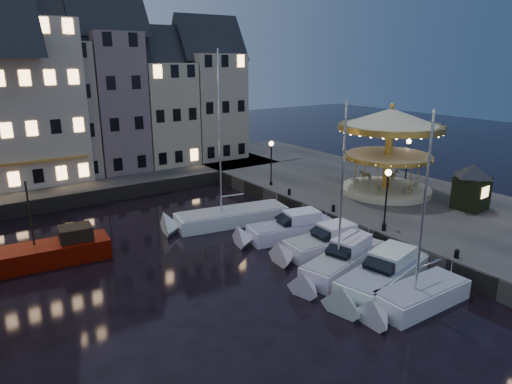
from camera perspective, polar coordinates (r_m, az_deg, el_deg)
ground at (r=28.68m, az=7.57°, el=-10.21°), size 160.00×160.00×0.00m
quay_east at (r=41.88m, az=16.42°, el=-1.14°), size 16.00×56.00×1.30m
quay_north at (r=49.28m, az=-22.38°, el=0.87°), size 44.00×12.00×1.30m
quaywall_e at (r=36.25m, az=8.34°, el=-3.34°), size 0.15×44.00×1.30m
quaywall_n at (r=44.10m, az=-18.11°, el=-0.42°), size 48.00×0.15×1.30m
streetlamp_b at (r=32.84m, az=16.05°, el=0.26°), size 0.44×0.44×4.17m
streetlamp_c at (r=42.38m, az=1.92°, el=4.44°), size 0.44×0.44×4.17m
streetlamp_d at (r=45.72m, az=18.43°, el=4.49°), size 0.44×0.44×4.17m
bollard_a at (r=29.92m, az=23.81°, el=-7.01°), size 0.30×0.30×0.57m
bollard_b at (r=32.83m, az=15.71°, el=-4.15°), size 0.30×0.30×0.57m
bollard_c at (r=36.00m, az=9.65°, el=-1.94°), size 0.30×0.30×0.57m
bollard_d at (r=39.92m, az=4.18°, el=0.08°), size 0.30×0.30×0.57m
townhouse_nc at (r=49.89m, az=-23.92°, el=10.41°), size 6.82×8.00×14.80m
townhouse_nd at (r=51.26m, az=-17.58°, el=11.72°), size 5.50×8.00×15.80m
townhouse_ne at (r=53.26m, az=-11.77°, el=10.65°), size 6.16×8.00×12.80m
townhouse_nf at (r=55.84m, az=-5.97°, el=11.66°), size 6.82×8.00×13.80m
motorboat_a at (r=26.14m, az=19.13°, el=-12.51°), size 6.75×2.26×11.25m
motorboat_b at (r=27.72m, az=15.33°, el=-10.19°), size 8.46×4.13×2.15m
motorboat_c at (r=28.95m, az=10.51°, el=-8.60°), size 8.12×3.99×10.80m
motorboat_d at (r=31.39m, az=8.33°, el=-6.54°), size 7.09×2.77×2.15m
motorboat_e at (r=33.70m, az=3.90°, el=-4.76°), size 7.69×3.45×2.15m
motorboat_f at (r=36.48m, az=-3.88°, el=-3.27°), size 10.08×4.21×13.33m
red_fishing_boat at (r=32.56m, az=-23.76°, el=-6.87°), size 7.17×3.10×5.79m
carousel at (r=41.10m, az=16.41°, el=6.90°), size 8.98×8.98×7.86m
ticket_kiosk at (r=39.32m, az=25.48°, el=1.46°), size 3.49×3.49×4.08m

